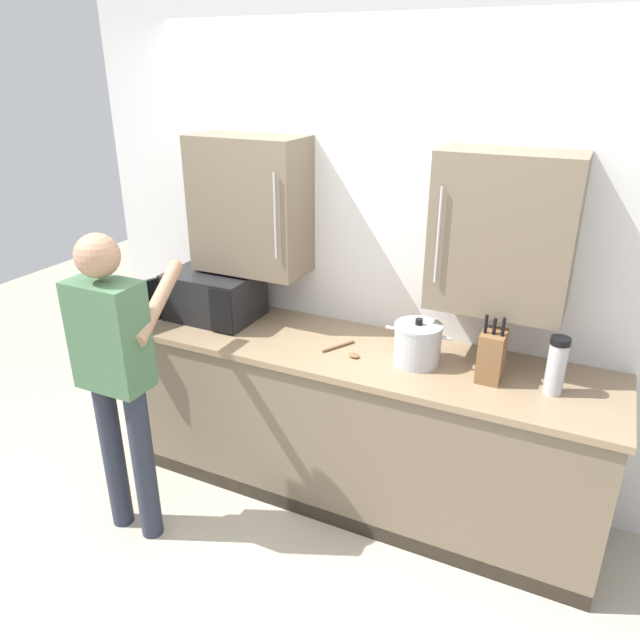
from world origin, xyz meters
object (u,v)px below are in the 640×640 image
microwave_oven (209,295)px  knife_block (492,356)px  thermos_flask (556,366)px  stock_pot (417,344)px  wooden_spoon (346,351)px  person_figure (115,366)px

microwave_oven → knife_block: knife_block is taller
thermos_flask → stock_pot: (-0.64, 0.02, -0.03)m
microwave_oven → wooden_spoon: (0.91, -0.09, -0.13)m
thermos_flask → stock_pot: bearing=178.4°
microwave_oven → stock_pot: microwave_oven is taller
thermos_flask → person_figure: size_ratio=0.17×
wooden_spoon → person_figure: size_ratio=0.13×
knife_block → microwave_oven: bearing=178.0°
wooden_spoon → knife_block: bearing=2.8°
microwave_oven → knife_block: (1.63, -0.06, -0.01)m
wooden_spoon → person_figure: 1.13m
thermos_flask → stock_pot: 0.64m
microwave_oven → knife_block: size_ratio=2.18×
thermos_flask → knife_block: (-0.28, 0.01, -0.02)m
thermos_flask → knife_block: size_ratio=0.83×
wooden_spoon → stock_pot: stock_pot is taller
microwave_oven → person_figure: bearing=-88.6°
knife_block → person_figure: 1.77m
microwave_oven → knife_block: 1.63m
microwave_oven → knife_block: bearing=-2.0°
person_figure → knife_block: bearing=24.6°
microwave_oven → stock_pot: size_ratio=2.17×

